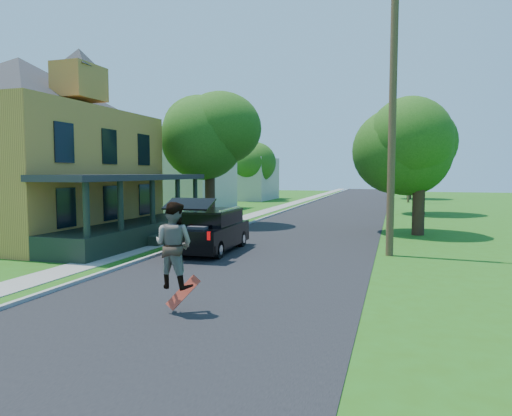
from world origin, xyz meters
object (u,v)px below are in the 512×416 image
(black_suv, at_px, (211,230))
(skateboarder, at_px, (174,245))
(utility_pole_near, at_px, (393,112))
(tree_right_near, at_px, (419,134))

(black_suv, distance_m, skateboarder, 8.18)
(utility_pole_near, bearing_deg, black_suv, -162.32)
(utility_pole_near, bearing_deg, skateboarder, -109.15)
(skateboarder, relative_size, tree_right_near, 0.24)
(skateboarder, height_order, utility_pole_near, utility_pole_near)
(black_suv, height_order, skateboarder, skateboarder)
(black_suv, height_order, utility_pole_near, utility_pole_near)
(skateboarder, distance_m, utility_pole_near, 10.85)
(tree_right_near, bearing_deg, black_suv, -136.54)
(black_suv, xyz_separation_m, utility_pole_near, (6.95, 1.19, 4.63))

